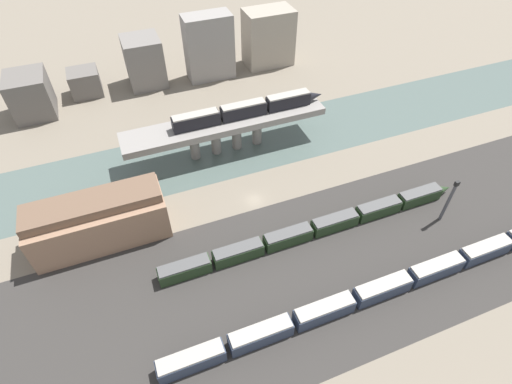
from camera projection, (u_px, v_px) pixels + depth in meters
ground_plane at (254, 200)px, 99.81m from camera, size 400.00×400.00×0.00m
railbed_yard at (295, 277)px, 84.01m from camera, size 280.00×42.00×0.01m
river_water at (227, 149)px, 114.09m from camera, size 320.00×24.45×0.01m
bridge at (226, 126)px, 108.34m from camera, size 55.85×9.59×10.00m
train_on_bridge at (249, 109)px, 107.41m from camera, size 43.14×3.13×3.89m
train_yard_near at (416, 276)px, 81.93m from camera, size 108.10×3.17×3.78m
train_yard_mid at (318, 228)px, 91.23m from camera, size 74.30×3.15×3.50m
warehouse_building at (99, 220)px, 87.55m from camera, size 28.97×11.17×12.14m
signal_tower at (449, 201)px, 90.98m from camera, size 1.00×0.72×12.30m
city_block_far_left at (31, 95)px, 122.38m from camera, size 11.62×13.43×13.04m
city_block_left at (85, 82)px, 132.27m from camera, size 9.57×9.12×8.39m
city_block_center at (144, 62)px, 134.35m from camera, size 12.04×12.57×16.14m
city_block_right at (209, 47)px, 135.79m from camera, size 16.05×8.24×21.78m
city_block_far_right at (268, 37)px, 143.73m from camera, size 17.11×10.70×19.54m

